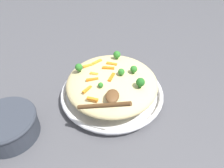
% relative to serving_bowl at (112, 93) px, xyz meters
% --- Properties ---
extents(ground_plane, '(2.40, 2.40, 0.00)m').
position_rel_serving_bowl_xyz_m(ground_plane, '(0.00, 0.00, -0.02)').
color(ground_plane, '#4C4C51').
extents(serving_bowl, '(0.36, 0.36, 0.04)m').
position_rel_serving_bowl_xyz_m(serving_bowl, '(0.00, 0.00, 0.00)').
color(serving_bowl, silver).
rests_on(serving_bowl, ground_plane).
extents(pasta_mound, '(0.32, 0.31, 0.07)m').
position_rel_serving_bowl_xyz_m(pasta_mound, '(0.00, 0.00, 0.05)').
color(pasta_mound, '#DBC689').
rests_on(pasta_mound, serving_bowl).
extents(carrot_piece_0, '(0.01, 0.04, 0.01)m').
position_rel_serving_bowl_xyz_m(carrot_piece_0, '(0.03, 0.02, 0.09)').
color(carrot_piece_0, orange).
rests_on(carrot_piece_0, pasta_mound).
extents(carrot_piece_1, '(0.02, 0.04, 0.01)m').
position_rel_serving_bowl_xyz_m(carrot_piece_1, '(-0.03, 0.06, 0.08)').
color(carrot_piece_1, orange).
rests_on(carrot_piece_1, pasta_mound).
extents(carrot_piece_2, '(0.03, 0.03, 0.01)m').
position_rel_serving_bowl_xyz_m(carrot_piece_2, '(0.07, 0.06, 0.08)').
color(carrot_piece_2, orange).
rests_on(carrot_piece_2, pasta_mound).
extents(carrot_piece_3, '(0.01, 0.03, 0.01)m').
position_rel_serving_bowl_xyz_m(carrot_piece_3, '(0.00, 0.06, 0.08)').
color(carrot_piece_3, orange).
rests_on(carrot_piece_3, pasta_mound).
extents(carrot_piece_4, '(0.02, 0.04, 0.01)m').
position_rel_serving_bowl_xyz_m(carrot_piece_4, '(0.06, 0.01, 0.09)').
color(carrot_piece_4, orange).
rests_on(carrot_piece_4, pasta_mound).
extents(carrot_piece_5, '(0.03, 0.04, 0.01)m').
position_rel_serving_bowl_xyz_m(carrot_piece_5, '(0.05, 0.09, 0.08)').
color(carrot_piece_5, orange).
rests_on(carrot_piece_5, pasta_mound).
extents(carrot_piece_6, '(0.04, 0.02, 0.01)m').
position_rel_serving_bowl_xyz_m(carrot_piece_6, '(-0.02, 0.00, 0.09)').
color(carrot_piece_6, orange).
rests_on(carrot_piece_6, pasta_mound).
extents(carrot_piece_7, '(0.03, 0.03, 0.01)m').
position_rel_serving_bowl_xyz_m(carrot_piece_7, '(-0.07, 0.07, 0.08)').
color(carrot_piece_7, orange).
rests_on(carrot_piece_7, pasta_mound).
extents(carrot_piece_8, '(0.01, 0.03, 0.01)m').
position_rel_serving_bowl_xyz_m(carrot_piece_8, '(-0.12, 0.05, 0.08)').
color(carrot_piece_8, orange).
rests_on(carrot_piece_8, pasta_mound).
extents(broccoli_floret_0, '(0.03, 0.03, 0.03)m').
position_rel_serving_bowl_xyz_m(broccoli_floret_0, '(-0.05, -0.09, 0.10)').
color(broccoli_floret_0, '#205B1C').
rests_on(broccoli_floret_0, pasta_mound).
extents(broccoli_floret_1, '(0.03, 0.03, 0.03)m').
position_rel_serving_bowl_xyz_m(broccoli_floret_1, '(0.10, -0.01, 0.10)').
color(broccoli_floret_1, '#296820').
rests_on(broccoli_floret_1, pasta_mound).
extents(broccoli_floret_2, '(0.02, 0.02, 0.03)m').
position_rel_serving_bowl_xyz_m(broccoli_floret_2, '(0.02, -0.07, 0.10)').
color(broccoli_floret_2, '#296820').
rests_on(broccoli_floret_2, pasta_mound).
extents(broccoli_floret_3, '(0.02, 0.02, 0.03)m').
position_rel_serving_bowl_xyz_m(broccoli_floret_3, '(0.00, -0.03, 0.10)').
color(broccoli_floret_3, '#296820').
rests_on(broccoli_floret_3, pasta_mound).
extents(broccoli_floret_4, '(0.03, 0.03, 0.03)m').
position_rel_serving_bowl_xyz_m(broccoli_floret_4, '(0.02, 0.11, 0.09)').
color(broccoli_floret_4, '#296820').
rests_on(broccoli_floret_4, pasta_mound).
extents(broccoli_floret_5, '(0.02, 0.02, 0.02)m').
position_rel_serving_bowl_xyz_m(broccoli_floret_5, '(-0.06, 0.03, 0.09)').
color(broccoli_floret_5, '#296820').
rests_on(broccoli_floret_5, pasta_mound).
extents(serving_spoon, '(0.12, 0.15, 0.08)m').
position_rel_serving_bowl_xyz_m(serving_spoon, '(-0.13, -0.00, 0.11)').
color(serving_spoon, brown).
rests_on(serving_spoon, pasta_mound).
extents(companion_bowl, '(0.18, 0.18, 0.08)m').
position_rel_serving_bowl_xyz_m(companion_bowl, '(-0.19, 0.29, 0.02)').
color(companion_bowl, '#333842').
rests_on(companion_bowl, ground_plane).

